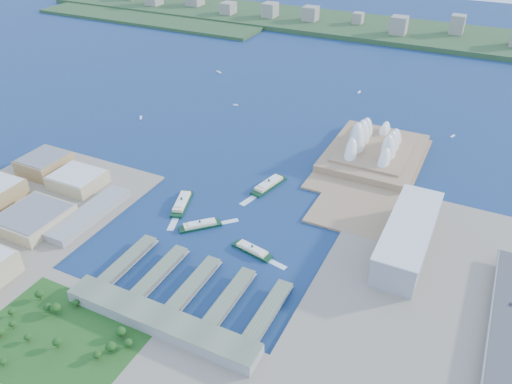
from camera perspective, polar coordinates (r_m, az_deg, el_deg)
The scene contains 23 objects.
ground at distance 578.36m, azimuth -4.20°, elevation -5.81°, with size 3000.00×3000.00×0.00m, color #0E2243.
south_land at distance 464.27m, azimuth -18.07°, elevation -20.03°, with size 720.00×180.00×3.00m, color gray.
east_land at distance 490.68m, azimuth 18.68°, elevation -16.46°, with size 240.00×500.00×3.00m, color gray.
peninsula at distance 749.65m, azimuth 13.09°, elevation 3.28°, with size 135.00×220.00×3.00m, color #967552.
far_shore at distance 1430.57m, azimuth 16.68°, elevation 17.12°, with size 2200.00×260.00×12.00m, color #2D4926.
opera_house at distance 753.63m, azimuth 13.59°, elevation 6.00°, with size 134.00×180.00×58.00m, color white, non-canonical shape.
toaster_building at distance 577.52m, azimuth 16.98°, elevation -4.90°, with size 45.00×155.00×35.00m, color gray.
expressway at distance 482.44m, azimuth 25.91°, elevation -18.37°, with size 26.00×340.00×11.85m, color gray, non-canonical shape.
west_buildings at distance 674.74m, azimuth -26.15°, elevation -1.59°, with size 200.00×280.00×27.00m, color #997C4C, non-canonical shape.
ferry_wharves at distance 522.01m, azimuth -7.04°, elevation -10.41°, with size 184.00×90.00×9.30m, color #5C664D, non-canonical shape.
terminal_building at distance 485.07m, azimuth -10.87°, elevation -14.32°, with size 200.00×28.00×12.00m, color gray.
park at distance 498.41m, azimuth -21.96°, elevation -14.76°, with size 150.00×110.00×16.00m, color #194714, non-canonical shape.
far_skyline at distance 1403.47m, azimuth 16.72°, elevation 18.26°, with size 1900.00×140.00×55.00m, color gray, non-canonical shape.
ferry_a at distance 643.24m, azimuth -8.49°, elevation -1.06°, with size 15.13×59.46×11.24m, color black, non-canonical shape.
ferry_b at distance 673.24m, azimuth 1.47°, elevation 1.02°, with size 15.68×61.59×11.65m, color black, non-canonical shape.
ferry_c at distance 601.47m, azimuth -6.43°, elevation -3.64°, with size 13.11×51.51×9.74m, color black, non-canonical shape.
ferry_d at distance 561.20m, azimuth -0.44°, elevation -6.49°, with size 12.62×49.58×9.38m, color black, non-canonical shape.
boat_a at distance 896.35m, azimuth -13.04°, elevation 8.30°, with size 3.38×13.53×2.61m, color white, non-canonical shape.
boat_b at distance 925.91m, azimuth -2.37°, elevation 9.92°, with size 3.00×8.57×2.31m, color white, non-canonical shape.
boat_c at distance 869.07m, azimuth 21.55°, elevation 5.98°, with size 3.10×10.63×2.39m, color white, non-canonical shape.
boat_d at distance 1095.24m, azimuth -4.27°, elevation 13.54°, with size 3.36×15.35×2.59m, color white, non-canonical shape.
boat_e at distance 1003.74m, azimuth 11.70°, elevation 11.14°, with size 3.56×11.20×2.75m, color white, non-canonical shape.
car_c at distance 539.62m, azimuth 27.14°, elevation -11.35°, with size 2.02×4.97×1.44m, color slate.
Camera 1 is at (237.90, -385.66, 359.40)m, focal length 35.00 mm.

